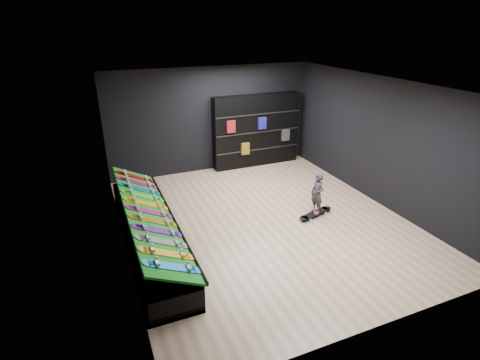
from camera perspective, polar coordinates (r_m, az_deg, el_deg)
name	(u,v)px	position (r m, az deg, el deg)	size (l,w,h in m)	color
floor	(264,220)	(8.50, 3.65, -6.17)	(6.00, 7.00, 0.01)	tan
ceiling	(268,85)	(7.50, 4.25, 14.20)	(6.00, 7.00, 0.01)	white
wall_back	(212,120)	(10.98, -4.31, 9.13)	(6.00, 0.02, 3.00)	black
wall_front	(385,242)	(5.30, 21.18, -8.86)	(6.00, 0.02, 3.00)	black
wall_left	(117,180)	(7.14, -18.20, 0.03)	(0.02, 7.00, 3.00)	black
wall_right	(379,141)	(9.55, 20.36, 5.54)	(0.02, 7.00, 3.00)	black
display_rack	(149,234)	(7.73, -13.71, -8.00)	(0.90, 4.50, 0.50)	black
turf_ramp	(149,213)	(7.51, -13.66, -4.92)	(1.00, 4.50, 0.04)	#106513
back_shelving	(256,131)	(11.40, 2.47, 7.53)	(2.70, 0.32, 2.16)	black
floor_skateboard	(315,214)	(8.82, 11.42, -5.15)	(0.98, 0.22, 0.09)	black
child	(317,201)	(8.67, 11.59, -3.20)	(0.22, 0.15, 0.58)	black
display_board_0	(173,267)	(5.89, -10.24, -12.86)	(0.98, 0.22, 0.09)	blue
display_board_1	(167,253)	(6.20, -11.06, -10.90)	(0.98, 0.22, 0.09)	orange
display_board_2	(162,241)	(6.52, -11.80, -9.13)	(0.98, 0.22, 0.09)	black
display_board_3	(158,230)	(6.84, -12.45, -7.52)	(0.98, 0.22, 0.09)	purple
display_board_4	(153,221)	(7.17, -13.05, -6.06)	(0.98, 0.22, 0.09)	yellow
display_board_5	(150,212)	(7.50, -13.59, -4.72)	(0.98, 0.22, 0.09)	#2626BF
display_board_6	(146,204)	(7.83, -14.08, -3.50)	(0.98, 0.22, 0.09)	yellow
display_board_7	(143,196)	(8.17, -14.53, -2.38)	(0.98, 0.22, 0.09)	green
display_board_8	(140,189)	(8.52, -14.94, -1.35)	(0.98, 0.22, 0.09)	#0C8C99
display_board_9	(138,183)	(8.87, -15.32, -0.40)	(0.98, 0.22, 0.09)	#E5198C
display_board_10	(135,177)	(9.22, -15.68, 0.48)	(0.98, 0.22, 0.09)	red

